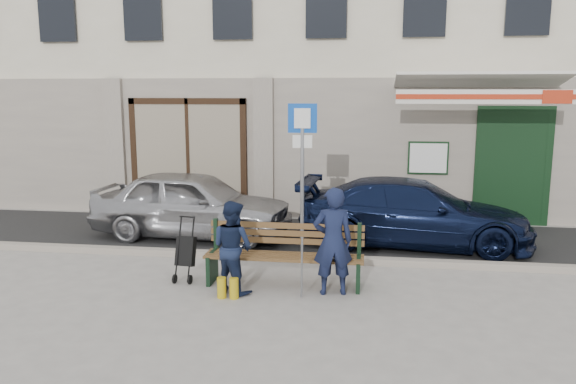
% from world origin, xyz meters
% --- Properties ---
extents(ground, '(80.00, 80.00, 0.00)m').
position_xyz_m(ground, '(0.00, 0.00, 0.00)').
color(ground, '#9E9991').
rests_on(ground, ground).
extents(asphalt_lane, '(60.00, 3.20, 0.01)m').
position_xyz_m(asphalt_lane, '(0.00, 3.10, 0.01)').
color(asphalt_lane, '#282828').
rests_on(asphalt_lane, ground).
extents(curb, '(60.00, 0.18, 0.12)m').
position_xyz_m(curb, '(0.00, 1.50, 0.06)').
color(curb, '#9E9384').
rests_on(curb, ground).
extents(building, '(20.00, 8.27, 10.00)m').
position_xyz_m(building, '(0.01, 8.45, 4.97)').
color(building, beige).
rests_on(building, ground).
extents(car_silver, '(4.11, 1.88, 1.37)m').
position_xyz_m(car_silver, '(-2.48, 2.85, 0.68)').
color(car_silver, '#A9A9AE').
rests_on(car_silver, ground).
extents(car_navy, '(4.48, 2.10, 1.26)m').
position_xyz_m(car_navy, '(1.87, 2.86, 0.63)').
color(car_navy, black).
rests_on(car_navy, ground).
extents(parking_sign, '(0.50, 0.08, 2.70)m').
position_xyz_m(parking_sign, '(-0.15, 1.84, 1.81)').
color(parking_sign, gray).
rests_on(parking_sign, ground).
extents(bench, '(2.40, 1.17, 0.98)m').
position_xyz_m(bench, '(-0.29, 0.29, 0.46)').
color(bench, brown).
rests_on(bench, ground).
extents(man, '(0.64, 0.48, 1.58)m').
position_xyz_m(man, '(0.51, 0.02, 0.79)').
color(man, '#141B38').
rests_on(man, ground).
extents(woman, '(0.83, 0.77, 1.36)m').
position_xyz_m(woman, '(-0.94, -0.09, 0.68)').
color(woman, '#141E39').
rests_on(woman, ground).
extents(stroller, '(0.31, 0.42, 0.99)m').
position_xyz_m(stroller, '(-1.79, 0.30, 0.44)').
color(stroller, black).
rests_on(stroller, ground).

